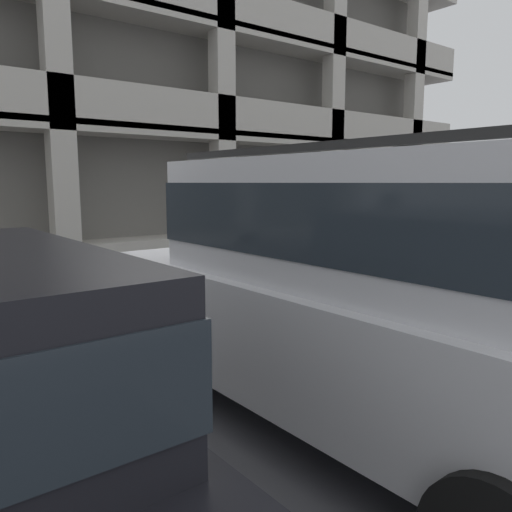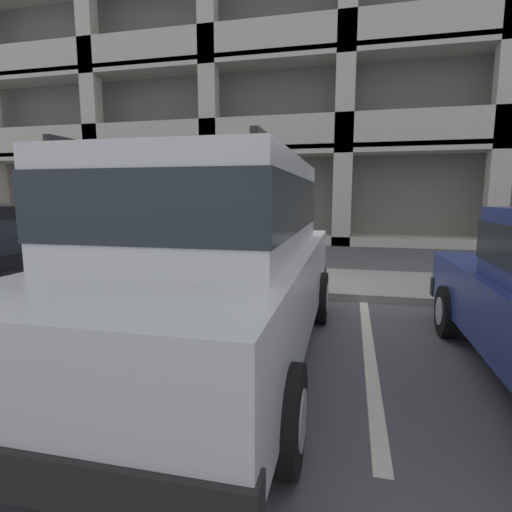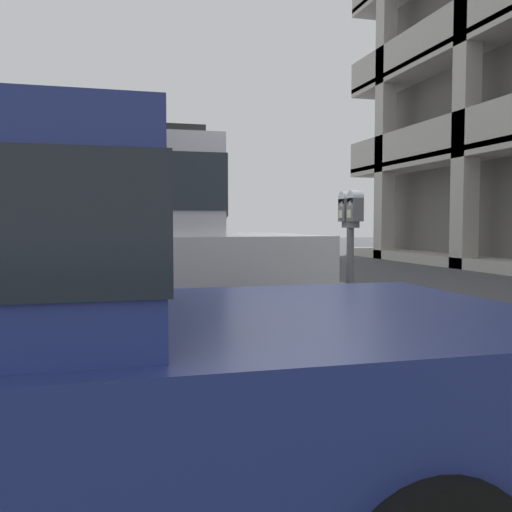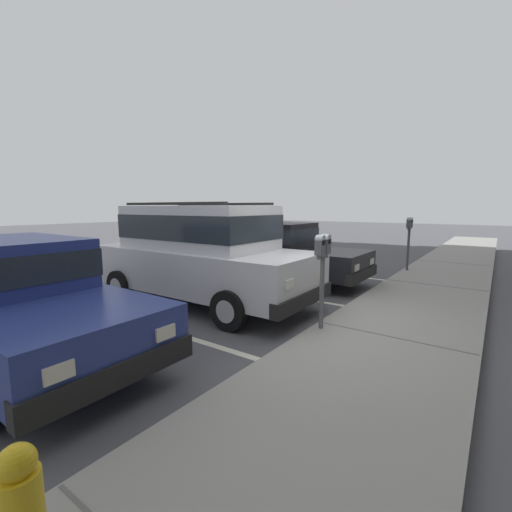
# 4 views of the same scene
# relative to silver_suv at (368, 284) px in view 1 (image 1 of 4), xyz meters

# --- Properties ---
(ground_plane) EXTENTS (80.00, 80.00, 0.10)m
(ground_plane) POSITION_rel_silver_suv_xyz_m (0.01, 2.42, -1.14)
(ground_plane) COLOR #4C4C51
(sidewalk) EXTENTS (40.00, 2.20, 0.12)m
(sidewalk) POSITION_rel_silver_suv_xyz_m (0.01, 3.72, -1.03)
(sidewalk) COLOR gray
(sidewalk) RESTS_ON ground_plane
(parking_stall_lines) EXTENTS (11.99, 4.80, 0.01)m
(parking_stall_lines) POSITION_rel_silver_suv_xyz_m (1.49, 1.02, -1.08)
(parking_stall_lines) COLOR silver
(parking_stall_lines) RESTS_ON ground_plane
(silver_suv) EXTENTS (2.05, 4.80, 2.03)m
(silver_suv) POSITION_rel_silver_suv_xyz_m (0.00, 0.00, 0.00)
(silver_suv) COLOR silver
(silver_suv) RESTS_ON ground_plane
(parking_meter_near) EXTENTS (0.35, 0.12, 1.43)m
(parking_meter_near) POSITION_rel_silver_suv_xyz_m (0.25, 2.77, 0.10)
(parking_meter_near) COLOR #595B60
(parking_meter_near) RESTS_ON sidewalk
(parking_garage) EXTENTS (32.00, 10.00, 13.25)m
(parking_garage) POSITION_rel_silver_suv_xyz_m (0.95, 15.13, 4.95)
(parking_garage) COLOR #64625C
(parking_garage) RESTS_ON ground_plane
(fire_hydrant) EXTENTS (0.30, 0.30, 0.70)m
(fire_hydrant) POSITION_rel_silver_suv_xyz_m (4.37, 3.07, -0.62)
(fire_hydrant) COLOR gold
(fire_hydrant) RESTS_ON sidewalk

